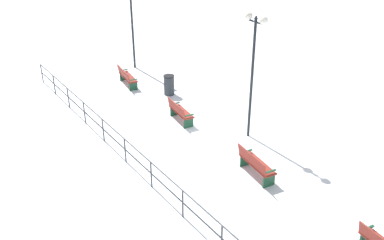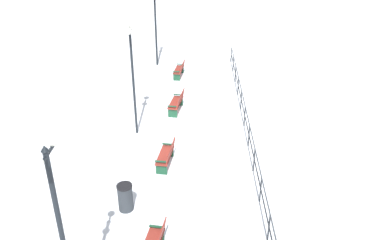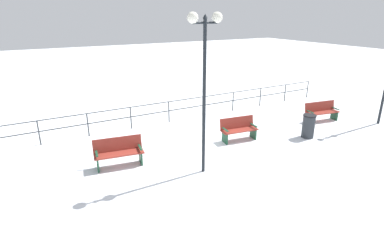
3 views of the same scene
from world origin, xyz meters
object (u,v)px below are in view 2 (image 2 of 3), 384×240
Objects in this scene: bench_third at (167,155)px; lamppost_near at (155,12)px; bench_nearest at (180,70)px; lamppost_far at (58,217)px; trash_bin at (125,197)px; lamppost_middle at (131,54)px; bench_second at (177,102)px.

bench_third is 12.25m from lamppost_near.
lamppost_far is at bearing 91.16° from bench_nearest.
bench_nearest is at bearing -95.51° from trash_bin.
lamppost_middle reaches higher than lamppost_near.
lamppost_near reaches higher than bench_third.
lamppost_near is 18.66m from lamppost_far.
lamppost_middle is at bearing 83.97° from bench_nearest.
bench_second reaches higher than bench_nearest.
bench_second is 0.35× the size of lamppost_near.
lamppost_near is at bearing -90.00° from lamppost_far.
bench_second is at bearing 97.98° from bench_nearest.
trash_bin is (1.16, 2.66, 0.02)m from bench_third.
bench_third is (0.14, 4.82, -0.02)m from bench_second.
lamppost_middle is at bearing 61.49° from bench_second.
lamppost_far is (1.70, 11.69, 2.84)m from bench_second.
bench_second reaches higher than bench_third.
bench_second is 0.34× the size of lamppost_middle.
lamppost_middle is at bearing -85.56° from trash_bin.
lamppost_middle is (1.56, -2.58, 3.22)m from bench_third.
bench_second is at bearing -127.20° from lamppost_middle.
trash_bin reaches higher than bench_second.
bench_nearest is 4.83m from bench_second.
bench_nearest is 0.34× the size of lamppost_near.
lamppost_near is 9.21m from lamppost_middle.
lamppost_middle is (1.70, 2.25, 3.20)m from bench_second.
lamppost_far reaches higher than bench_second.
bench_nearest is at bearing -79.99° from bench_second.
lamppost_far reaches higher than lamppost_near.
bench_third is 1.60× the size of trash_bin.
lamppost_near reaches higher than bench_nearest.
lamppost_far reaches higher than trash_bin.
lamppost_near is 14.75m from trash_bin.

